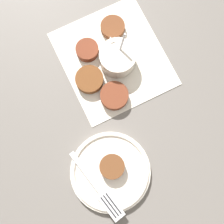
# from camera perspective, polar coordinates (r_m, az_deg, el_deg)

# --- Properties ---
(ground_plane) EXTENTS (4.00, 4.00, 0.00)m
(ground_plane) POSITION_cam_1_polar(r_m,az_deg,el_deg) (0.79, 2.05, 10.32)
(ground_plane) COLOR #605B56
(napkin) EXTENTS (0.29, 0.27, 0.00)m
(napkin) POSITION_cam_1_polar(r_m,az_deg,el_deg) (0.79, 0.28, 9.70)
(napkin) COLOR silver
(napkin) RESTS_ON ground_plane
(sauce_bowl) EXTENTS (0.10, 0.09, 0.10)m
(sauce_bowl) POSITION_cam_1_polar(r_m,az_deg,el_deg) (0.76, 1.01, 9.81)
(sauce_bowl) COLOR silver
(sauce_bowl) RESTS_ON napkin
(fritter_0) EXTENTS (0.06, 0.06, 0.02)m
(fritter_0) POSITION_cam_1_polar(r_m,az_deg,el_deg) (0.81, -0.18, 15.13)
(fritter_0) COLOR brown
(fritter_0) RESTS_ON napkin
(fritter_1) EXTENTS (0.07, 0.07, 0.02)m
(fritter_1) POSITION_cam_1_polar(r_m,az_deg,el_deg) (0.76, -4.15, 5.94)
(fritter_1) COLOR brown
(fritter_1) RESTS_ON napkin
(fritter_2) EXTENTS (0.07, 0.07, 0.02)m
(fritter_2) POSITION_cam_1_polar(r_m,az_deg,el_deg) (0.75, 0.42, 2.97)
(fritter_2) COLOR brown
(fritter_2) RESTS_ON napkin
(fritter_3) EXTENTS (0.06, 0.06, 0.02)m
(fritter_3) POSITION_cam_1_polar(r_m,az_deg,el_deg) (0.79, -4.55, 11.23)
(fritter_3) COLOR brown
(fritter_3) RESTS_ON napkin
(serving_plate) EXTENTS (0.19, 0.19, 0.02)m
(serving_plate) POSITION_cam_1_polar(r_m,az_deg,el_deg) (0.73, -0.30, -10.89)
(serving_plate) COLOR silver
(serving_plate) RESTS_ON ground_plane
(fritter_on_plate) EXTENTS (0.06, 0.06, 0.02)m
(fritter_on_plate) POSITION_cam_1_polar(r_m,az_deg,el_deg) (0.71, 0.00, -9.97)
(fritter_on_plate) COLOR brown
(fritter_on_plate) RESTS_ON serving_plate
(fork) EXTENTS (0.18, 0.07, 0.00)m
(fork) POSITION_cam_1_polar(r_m,az_deg,el_deg) (0.72, -2.01, -14.46)
(fork) COLOR silver
(fork) RESTS_ON serving_plate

